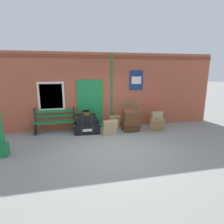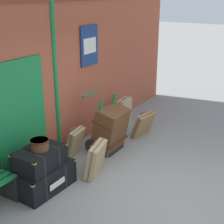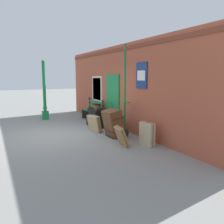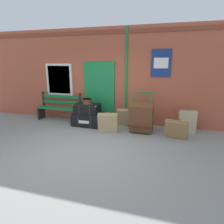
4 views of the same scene
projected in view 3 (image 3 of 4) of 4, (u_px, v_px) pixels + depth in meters
The scene contains 13 objects.
ground_plane at pixel (57, 135), 8.28m from camera, with size 60.00×60.00×0.00m, color gray.
brick_facade at pixel (122, 87), 9.23m from camera, with size 10.40×0.35×3.20m.
lamp_post at pixel (45, 97), 11.15m from camera, with size 0.28×0.28×2.77m.
platform_bench at pixel (93, 111), 10.90m from camera, with size 1.60×0.43×1.01m.
steamer_trunk_base at pixel (98, 121), 9.69m from camera, with size 1.04×0.69×0.43m.
steamer_trunk_middle at pixel (98, 112), 9.66m from camera, with size 0.82×0.57×0.33m.
round_hatbox at pixel (97, 106), 9.61m from camera, with size 0.30×0.30×0.17m.
porters_trolley at pixel (118, 128), 8.08m from camera, with size 0.71×0.65×1.19m.
large_brown_trunk at pixel (113, 123), 7.97m from camera, with size 0.70×0.61×0.95m.
suitcase_tan at pixel (121, 136), 6.99m from camera, with size 0.63×0.40×0.58m.
suitcase_olive at pixel (94, 124), 8.71m from camera, with size 0.63×0.40×0.63m.
suitcase_caramel at pixel (147, 134), 7.00m from camera, with size 0.53×0.23×0.72m.
suitcase_charcoal at pixel (117, 124), 8.74m from camera, with size 0.51×0.36×0.62m.
Camera 3 is at (8.06, -1.96, 2.02)m, focal length 38.15 mm.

